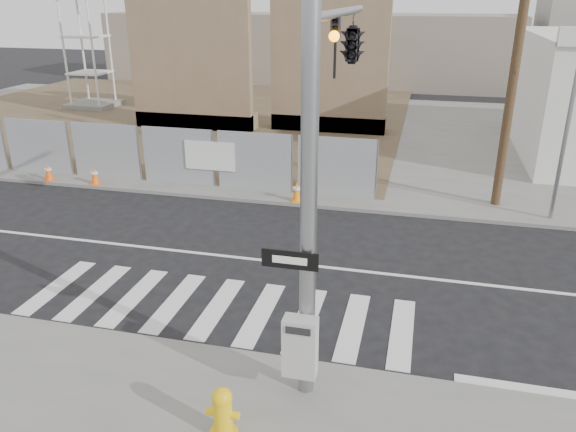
% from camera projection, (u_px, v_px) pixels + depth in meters
% --- Properties ---
extents(ground, '(100.00, 100.00, 0.00)m').
position_uv_depth(ground, '(251.00, 259.00, 14.56)').
color(ground, black).
rests_on(ground, ground).
extents(sidewalk_far, '(50.00, 20.00, 0.12)m').
position_uv_depth(sidewalk_far, '(337.00, 134.00, 27.16)').
color(sidewalk_far, slate).
rests_on(sidewalk_far, ground).
extents(signal_pole, '(0.96, 5.87, 7.00)m').
position_uv_depth(signal_pole, '(340.00, 89.00, 10.39)').
color(signal_pole, gray).
rests_on(signal_pole, sidewalk_near).
extents(far_signal_pole, '(0.16, 0.20, 5.60)m').
position_uv_depth(far_signal_pole, '(571.00, 106.00, 15.63)').
color(far_signal_pole, gray).
rests_on(far_signal_pole, sidewalk_far).
extents(chain_link_fence, '(24.60, 0.04, 2.00)m').
position_uv_depth(chain_link_fence, '(34.00, 146.00, 20.88)').
color(chain_link_fence, gray).
rests_on(chain_link_fence, sidewalk_far).
extents(concrete_wall_left, '(6.00, 1.30, 8.00)m').
position_uv_depth(concrete_wall_left, '(191.00, 62.00, 26.66)').
color(concrete_wall_left, brown).
rests_on(concrete_wall_left, sidewalk_far).
extents(concrete_wall_right, '(5.50, 1.30, 8.00)m').
position_uv_depth(concrete_wall_right, '(329.00, 63.00, 26.11)').
color(concrete_wall_right, brown).
rests_on(concrete_wall_right, sidewalk_far).
extents(utility_pole_right, '(1.60, 0.28, 10.00)m').
position_uv_depth(utility_pole_right, '(519.00, 39.00, 16.14)').
color(utility_pole_right, '#4E3924').
rests_on(utility_pole_right, sidewalk_far).
extents(fire_hydrant, '(0.52, 0.46, 0.86)m').
position_uv_depth(fire_hydrant, '(223.00, 412.00, 8.47)').
color(fire_hydrant, yellow).
rests_on(fire_hydrant, sidewalk_near).
extents(traffic_cone_b, '(0.37, 0.37, 0.63)m').
position_uv_depth(traffic_cone_b, '(48.00, 172.00, 20.20)').
color(traffic_cone_b, '#FF590D').
rests_on(traffic_cone_b, sidewalk_far).
extents(traffic_cone_c, '(0.42, 0.42, 0.63)m').
position_uv_depth(traffic_cone_c, '(95.00, 176.00, 19.79)').
color(traffic_cone_c, '#FF600D').
rests_on(traffic_cone_c, sidewalk_far).
extents(traffic_cone_d, '(0.45, 0.45, 0.67)m').
position_uv_depth(traffic_cone_d, '(297.00, 191.00, 18.15)').
color(traffic_cone_d, orange).
rests_on(traffic_cone_d, sidewalk_far).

